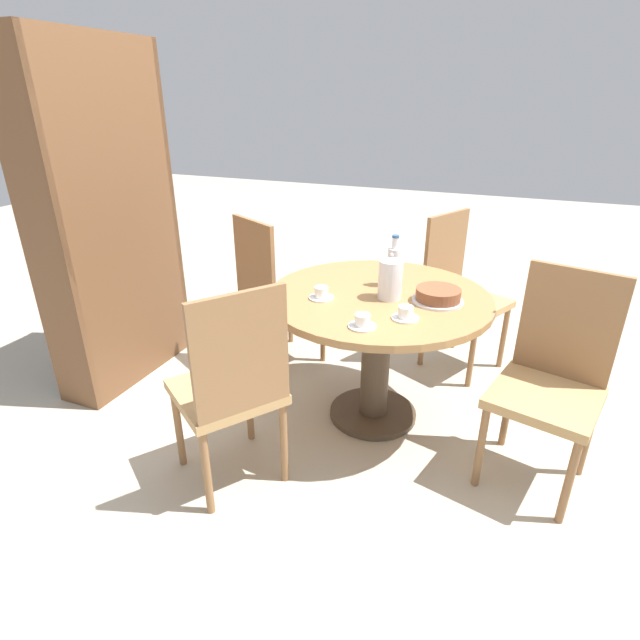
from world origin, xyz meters
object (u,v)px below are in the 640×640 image
(chair_c, at_px, (274,290))
(chair_d, at_px, (231,386))
(cake_main, at_px, (438,296))
(coffee_pot, at_px, (390,278))
(cup_c, at_px, (321,294))
(chair_a, at_px, (552,378))
(bookshelf, at_px, (110,225))
(cup_a, at_px, (362,322))
(water_bottle, at_px, (394,266))
(cup_b, at_px, (405,314))
(chair_b, at_px, (459,290))

(chair_c, xyz_separation_m, chair_d, (-1.06, -0.34, 0.00))
(cake_main, bearing_deg, coffee_pot, 100.63)
(coffee_pot, distance_m, cup_c, 0.34)
(chair_c, height_order, cake_main, chair_c)
(coffee_pot, height_order, cake_main, coffee_pot)
(chair_a, relative_size, chair_d, 1.00)
(bookshelf, xyz_separation_m, cup_a, (-0.28, -1.59, -0.21))
(chair_c, distance_m, water_bottle, 0.88)
(chair_c, xyz_separation_m, bookshelf, (-0.45, 0.79, 0.44))
(chair_a, xyz_separation_m, cup_a, (-0.25, 0.78, 0.23))
(cup_a, relative_size, cup_b, 1.00)
(cup_a, bearing_deg, cup_b, -44.29)
(chair_b, distance_m, bookshelf, 2.10)
(chair_b, height_order, chair_d, same)
(bookshelf, height_order, coffee_pot, bookshelf)
(bookshelf, bearing_deg, chair_b, 115.57)
(coffee_pot, relative_size, cup_a, 1.87)
(chair_a, distance_m, chair_b, 1.06)
(bookshelf, bearing_deg, chair_c, 119.43)
(chair_a, height_order, water_bottle, water_bottle)
(cup_a, distance_m, cup_c, 0.37)
(coffee_pot, bearing_deg, chair_a, -98.44)
(bookshelf, bearing_deg, cup_b, 85.70)
(chair_b, height_order, coffee_pot, chair_b)
(cake_main, relative_size, cup_a, 1.98)
(chair_a, bearing_deg, bookshelf, -166.18)
(cup_b, bearing_deg, chair_d, 128.32)
(chair_c, bearing_deg, bookshelf, 57.96)
(chair_a, relative_size, chair_c, 1.00)
(bookshelf, distance_m, cake_main, 1.85)
(chair_d, xyz_separation_m, cup_b, (0.48, -0.61, 0.23))
(chair_d, xyz_separation_m, cup_c, (0.56, -0.18, 0.23))
(chair_c, bearing_deg, cup_c, 164.98)
(cup_c, bearing_deg, bookshelf, 87.88)
(chair_a, bearing_deg, cup_a, -147.74)
(bookshelf, bearing_deg, coffee_pot, 92.77)
(coffee_pot, xyz_separation_m, cup_b, (-0.21, -0.13, -0.08))
(bookshelf, bearing_deg, chair_a, 89.15)
(chair_b, bearing_deg, cup_b, -160.45)
(coffee_pot, distance_m, cup_b, 0.26)
(chair_b, bearing_deg, bookshelf, 141.45)
(chair_d, relative_size, cup_b, 7.94)
(chair_c, relative_size, cup_b, 7.94)
(water_bottle, height_order, cup_b, water_bottle)
(chair_c, distance_m, bookshelf, 1.01)
(chair_a, bearing_deg, cake_main, 178.54)
(chair_c, distance_m, coffee_pot, 0.96)
(chair_c, height_order, chair_d, same)
(chair_a, bearing_deg, water_bottle, 174.47)
(chair_a, height_order, cup_c, chair_a)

